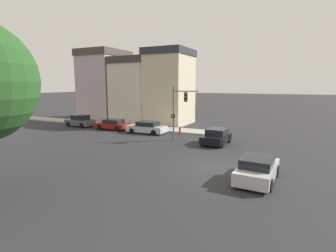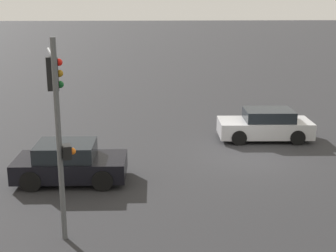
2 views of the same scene
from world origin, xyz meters
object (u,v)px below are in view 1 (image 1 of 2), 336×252
crossing_car_0 (257,169)px  crossing_car_1 (217,137)px  parked_car_1 (113,125)px  parked_car_2 (80,121)px  parked_car_0 (147,128)px  fire_hydrant (180,130)px  traffic_signal (179,105)px

crossing_car_0 → crossing_car_1: crossing_car_0 is taller
crossing_car_1 → parked_car_1: bearing=-96.6°
parked_car_1 → parked_car_2: 5.31m
crossing_car_0 → parked_car_0: size_ratio=0.95×
parked_car_0 → fire_hydrant: bearing=-171.5°
traffic_signal → parked_car_2: (2.35, 15.23, -2.74)m
parked_car_0 → traffic_signal: bearing=154.8°
parked_car_1 → fire_hydrant: parked_car_1 is taller
parked_car_1 → fire_hydrant: (0.46, -8.77, -0.12)m
traffic_signal → parked_car_2: 15.65m
crossing_car_0 → crossing_car_1: bearing=32.7°
crossing_car_0 → parked_car_1: bearing=63.6°
crossing_car_1 → parked_car_2: (2.02, 18.88, 0.05)m
parked_car_2 → parked_car_0: bearing=180.0°
parked_car_1 → parked_car_0: bearing=176.1°
traffic_signal → fire_hydrant: 4.27m
parked_car_1 → crossing_car_1: bearing=169.8°
parked_car_0 → parked_car_2: size_ratio=1.17×
crossing_car_1 → parked_car_1: crossing_car_1 is taller
crossing_car_0 → parked_car_0: (10.09, 13.31, -0.04)m
crossing_car_1 → parked_car_0: size_ratio=0.87×
crossing_car_1 → parked_car_2: size_ratio=1.02×
parked_car_0 → fire_hydrant: size_ratio=4.88×
crossing_car_1 → parked_car_2: parked_car_2 is taller
traffic_signal → crossing_car_0: 11.84m
fire_hydrant → parked_car_1: bearing=93.0°
parked_car_1 → parked_car_2: size_ratio=1.09×
crossing_car_0 → parked_car_2: bearing=69.5°
crossing_car_1 → parked_car_2: 18.99m
parked_car_0 → parked_car_2: bearing=-2.3°
traffic_signal → crossing_car_1: traffic_signal is taller
parked_car_1 → parked_car_2: parked_car_2 is taller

